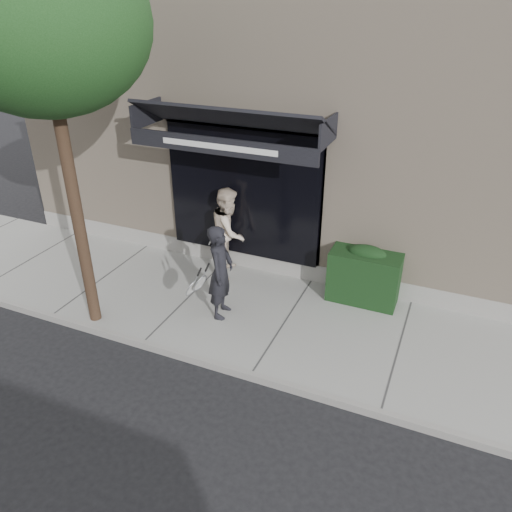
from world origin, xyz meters
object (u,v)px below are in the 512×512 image
at_px(pedestrian_front, 220,272).
at_px(pedestrian_back, 229,232).
at_px(street_tree, 42,24).
at_px(hedge, 365,274).

distance_m(pedestrian_front, pedestrian_back, 1.57).
height_order(street_tree, pedestrian_back, street_tree).
bearing_deg(hedge, pedestrian_front, -146.04).
distance_m(street_tree, pedestrian_back, 4.89).
height_order(hedge, street_tree, street_tree).
bearing_deg(pedestrian_front, hedge, 33.96).
bearing_deg(hedge, street_tree, -149.33).
xyz_separation_m(hedge, street_tree, (-4.30, -2.55, 4.32)).
relative_size(hedge, pedestrian_back, 0.70).
xyz_separation_m(hedge, pedestrian_front, (-2.26, -1.52, 0.34)).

